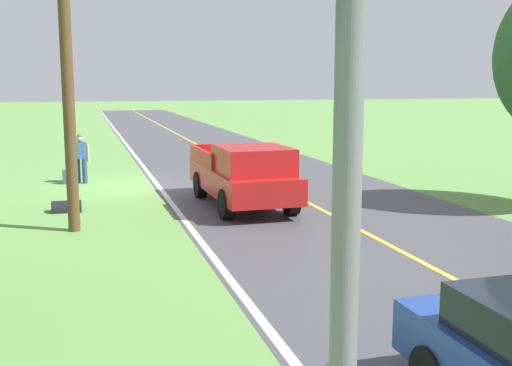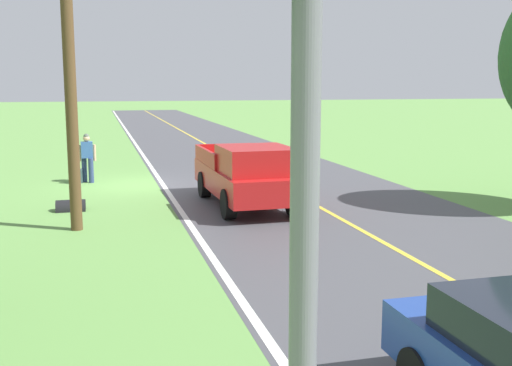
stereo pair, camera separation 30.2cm
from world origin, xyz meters
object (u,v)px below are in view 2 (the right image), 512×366
Objects in this scene: hitchhiker_walking at (87,155)px; pickup_truck_passing at (248,174)px; utility_pole_roadside at (68,44)px; traffic_light_mast at (278,79)px; suitcase_carried at (76,176)px.

pickup_truck_passing is (-4.49, 5.79, -0.01)m from hitchhiker_walking.
traffic_light_mast is at bearing 96.81° from utility_pole_roadside.
utility_pole_roadside reaches higher than traffic_light_mast.
traffic_light_mast reaches higher than hitchhiker_walking.
utility_pole_roadside is at bearing -1.22° from suitcase_carried.
hitchhiker_walking is at bearing -86.34° from traffic_light_mast.
hitchhiker_walking is at bearing 100.86° from suitcase_carried.
suitcase_carried is 7.55m from pickup_truck_passing.
suitcase_carried is at bearing -49.23° from pickup_truck_passing.
suitcase_carried is 8.48m from utility_pole_roadside.
utility_pole_roadside reaches higher than pickup_truck_passing.
hitchhiker_walking is 0.34× the size of traffic_light_mast.
utility_pole_roadside is at bearing -83.19° from traffic_light_mast.
pickup_truck_passing is 6.06m from utility_pole_roadside.
utility_pole_roadside is (0.20, 7.49, 3.43)m from hitchhiker_walking.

